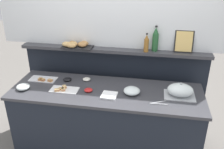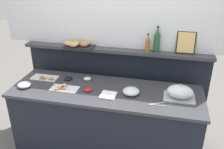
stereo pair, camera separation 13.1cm
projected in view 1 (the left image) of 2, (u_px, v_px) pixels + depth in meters
The scene contains 17 objects.
ground_plane at pixel (114, 124), 3.85m from camera, with size 12.00×12.00×0.00m, color slate.
buffet_counter at pixel (107, 123), 3.11m from camera, with size 2.25×0.75×0.93m.
back_ledge_unit at pixel (114, 88), 3.51m from camera, with size 2.46×0.22×1.28m.
sandwich_platter_front at pixel (64, 89), 2.91m from camera, with size 0.33×0.17×0.04m.
sandwich_platter_side at pixel (43, 79), 3.15m from camera, with size 0.34×0.17×0.04m.
serving_cloche at pixel (180, 90), 2.76m from camera, with size 0.34×0.24×0.17m.
glass_bowl_large at pixel (132, 91), 2.82m from camera, with size 0.19×0.19×0.08m.
glass_bowl_medium at pixel (23, 87), 2.92m from camera, with size 0.16×0.16×0.06m.
condiment_bowl_red at pixel (67, 79), 3.13m from camera, with size 0.10×0.10×0.04m, color black.
condiment_bowl_dark at pixel (88, 90), 2.88m from camera, with size 0.10×0.10×0.03m, color red.
condiment_bowl_cream at pixel (87, 79), 3.13m from camera, with size 0.10×0.10×0.03m, color silver.
serving_tongs at pixel (158, 103), 2.65m from camera, with size 0.19×0.09×0.01m.
napkin_stack at pixel (109, 95), 2.78m from camera, with size 0.17×0.17×0.02m, color white.
vinegar_bottle_amber at pixel (146, 44), 3.04m from camera, with size 0.06×0.06×0.24m.
wine_bottle_green at pixel (155, 40), 3.06m from camera, with size 0.08×0.08×0.32m.
bread_basket at pixel (75, 45), 3.22m from camera, with size 0.40×0.28×0.08m.
framed_picture at pixel (184, 41), 3.02m from camera, with size 0.23×0.07×0.27m.
Camera 1 is at (0.51, -2.49, 2.36)m, focal length 39.80 mm.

